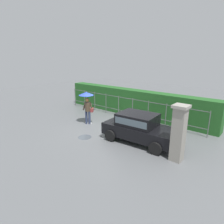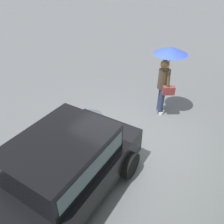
% 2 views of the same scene
% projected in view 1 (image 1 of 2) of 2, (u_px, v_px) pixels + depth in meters
% --- Properties ---
extents(ground_plane, '(40.00, 40.00, 0.00)m').
position_uv_depth(ground_plane, '(105.00, 129.00, 11.71)').
color(ground_plane, slate).
extents(car, '(3.84, 2.10, 1.48)m').
position_uv_depth(car, '(139.00, 127.00, 9.89)').
color(car, black).
rests_on(car, ground).
extents(pedestrian, '(0.95, 0.95, 2.08)m').
position_uv_depth(pedestrian, '(87.00, 101.00, 12.33)').
color(pedestrian, '#2D3856').
rests_on(pedestrian, ground).
extents(gate_pillar, '(0.60, 0.60, 2.42)m').
position_uv_depth(gate_pillar, '(179.00, 133.00, 7.94)').
color(gate_pillar, gray).
rests_on(gate_pillar, ground).
extents(fence_section, '(11.15, 0.05, 1.50)m').
position_uv_depth(fence_section, '(125.00, 106.00, 13.78)').
color(fence_section, '#59605B').
rests_on(fence_section, ground).
extents(hedge_row, '(12.10, 0.90, 1.90)m').
position_uv_depth(hedge_row, '(133.00, 102.00, 14.40)').
color(hedge_row, '#235B23').
rests_on(hedge_row, ground).
extents(puddle_near, '(0.74, 0.74, 0.00)m').
position_uv_depth(puddle_near, '(85.00, 137.00, 10.60)').
color(puddle_near, '#4C545B').
rests_on(puddle_near, ground).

